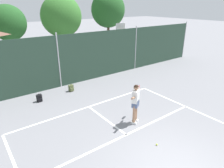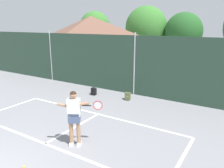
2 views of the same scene
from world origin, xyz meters
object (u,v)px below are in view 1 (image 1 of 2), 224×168
(basketball_hoop, at_px, (120,38))
(tennis_player, at_px, (136,100))
(backpack_black, at_px, (39,98))
(tennis_ball, at_px, (157,145))
(backpack_olive, at_px, (71,88))

(basketball_hoop, height_order, tennis_player, basketball_hoop)
(basketball_hoop, height_order, backpack_black, basketball_hoop)
(tennis_player, height_order, tennis_ball, tennis_player)
(tennis_player, xyz_separation_m, backpack_olive, (-0.73, 4.95, -0.92))
(tennis_ball, height_order, backpack_olive, backpack_olive)
(basketball_hoop, xyz_separation_m, backpack_olive, (-5.90, -2.58, -2.12))
(backpack_olive, bearing_deg, basketball_hoop, 23.57)
(backpack_olive, bearing_deg, tennis_ball, -87.28)
(basketball_hoop, relative_size, tennis_player, 1.91)
(backpack_black, height_order, backpack_olive, same)
(tennis_ball, bearing_deg, backpack_olive, 92.72)
(backpack_black, bearing_deg, tennis_player, -59.60)
(tennis_player, xyz_separation_m, backpack_black, (-2.76, 4.71, -0.92))
(tennis_ball, distance_m, backpack_olive, 6.65)
(tennis_player, relative_size, backpack_olive, 4.01)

